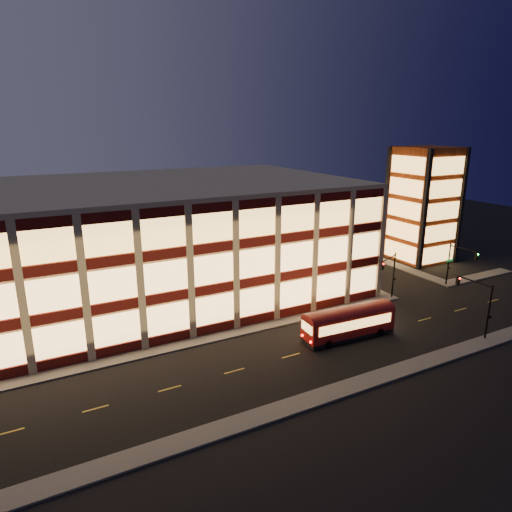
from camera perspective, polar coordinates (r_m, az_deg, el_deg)
ground at (r=47.88m, az=-3.66°, el=-10.38°), size 200.00×200.00×0.00m
sidewalk_office_south at (r=47.67m, az=-7.51°, el=-10.52°), size 54.00×2.00×0.15m
sidewalk_office_east at (r=72.38m, az=7.38°, el=-1.06°), size 2.00×30.00×0.15m
sidewalk_tower_south at (r=73.23m, az=25.78°, el=-2.39°), size 14.00×2.00×0.15m
sidewalk_tower_west at (r=79.05m, az=13.91°, el=0.07°), size 2.00×30.00×0.15m
sidewalk_near at (r=37.96m, az=4.93°, el=-18.04°), size 100.00×2.00×0.15m
office_building at (r=59.59m, az=-13.14°, el=2.04°), size 50.45×30.45×14.50m
stair_tower at (r=77.82m, az=20.13°, el=6.05°), size 8.60×8.60×18.00m
traffic_signal_far at (r=58.48m, az=16.38°, el=-1.67°), size 3.79×1.87×6.00m
traffic_signal_right at (r=66.15m, az=23.95°, el=-0.38°), size 1.20×4.37×6.00m
traffic_signal_near at (r=52.56m, az=25.94°, el=-4.69°), size 0.32×4.45×6.00m
trolley_bus at (r=48.37m, az=11.52°, el=-7.95°), size 10.09×3.12×3.37m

